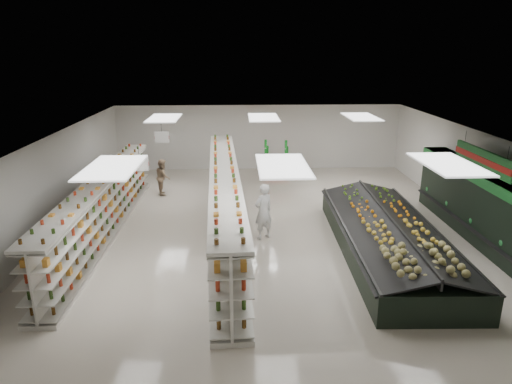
{
  "coord_description": "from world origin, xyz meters",
  "views": [
    {
      "loc": [
        -1.06,
        -14.46,
        5.8
      ],
      "look_at": [
        -0.45,
        0.41,
        1.13
      ],
      "focal_mm": 32.0,
      "sensor_mm": 36.0,
      "label": 1
    }
  ],
  "objects_px": {
    "gondola_left": "(104,209)",
    "produce_island": "(388,236)",
    "gondola_center": "(225,205)",
    "soda_endcap": "(276,160)",
    "shopper_main": "(263,211)",
    "shopper_background": "(163,177)"
  },
  "relations": [
    {
      "from": "gondola_left",
      "to": "soda_endcap",
      "type": "height_order",
      "value": "gondola_left"
    },
    {
      "from": "gondola_left",
      "to": "soda_endcap",
      "type": "bearing_deg",
      "value": 47.75
    },
    {
      "from": "produce_island",
      "to": "shopper_main",
      "type": "relative_size",
      "value": 4.33
    },
    {
      "from": "soda_endcap",
      "to": "shopper_main",
      "type": "bearing_deg",
      "value": -98.01
    },
    {
      "from": "gondola_left",
      "to": "shopper_background",
      "type": "relative_size",
      "value": 7.3
    },
    {
      "from": "shopper_main",
      "to": "soda_endcap",
      "type": "bearing_deg",
      "value": -131.7
    },
    {
      "from": "gondola_left",
      "to": "produce_island",
      "type": "relative_size",
      "value": 1.38
    },
    {
      "from": "gondola_center",
      "to": "shopper_main",
      "type": "relative_size",
      "value": 6.76
    },
    {
      "from": "produce_island",
      "to": "gondola_center",
      "type": "bearing_deg",
      "value": 160.27
    },
    {
      "from": "gondola_left",
      "to": "produce_island",
      "type": "height_order",
      "value": "gondola_left"
    },
    {
      "from": "gondola_center",
      "to": "soda_endcap",
      "type": "xyz_separation_m",
      "value": [
        2.26,
        6.83,
        -0.17
      ]
    },
    {
      "from": "produce_island",
      "to": "shopper_background",
      "type": "bearing_deg",
      "value": 140.99
    },
    {
      "from": "produce_island",
      "to": "shopper_background",
      "type": "relative_size",
      "value": 5.29
    },
    {
      "from": "gondola_center",
      "to": "shopper_background",
      "type": "relative_size",
      "value": 8.27
    },
    {
      "from": "shopper_main",
      "to": "produce_island",
      "type": "bearing_deg",
      "value": 127.36
    },
    {
      "from": "shopper_main",
      "to": "shopper_background",
      "type": "bearing_deg",
      "value": -84.89
    },
    {
      "from": "gondola_left",
      "to": "produce_island",
      "type": "distance_m",
      "value": 8.95
    },
    {
      "from": "gondola_center",
      "to": "produce_island",
      "type": "distance_m",
      "value": 5.17
    },
    {
      "from": "shopper_background",
      "to": "shopper_main",
      "type": "bearing_deg",
      "value": -154.17
    },
    {
      "from": "soda_endcap",
      "to": "gondola_center",
      "type": "bearing_deg",
      "value": -108.27
    },
    {
      "from": "gondola_left",
      "to": "shopper_background",
      "type": "distance_m",
      "value": 4.45
    },
    {
      "from": "soda_endcap",
      "to": "shopper_main",
      "type": "distance_m",
      "value": 7.4
    }
  ]
}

